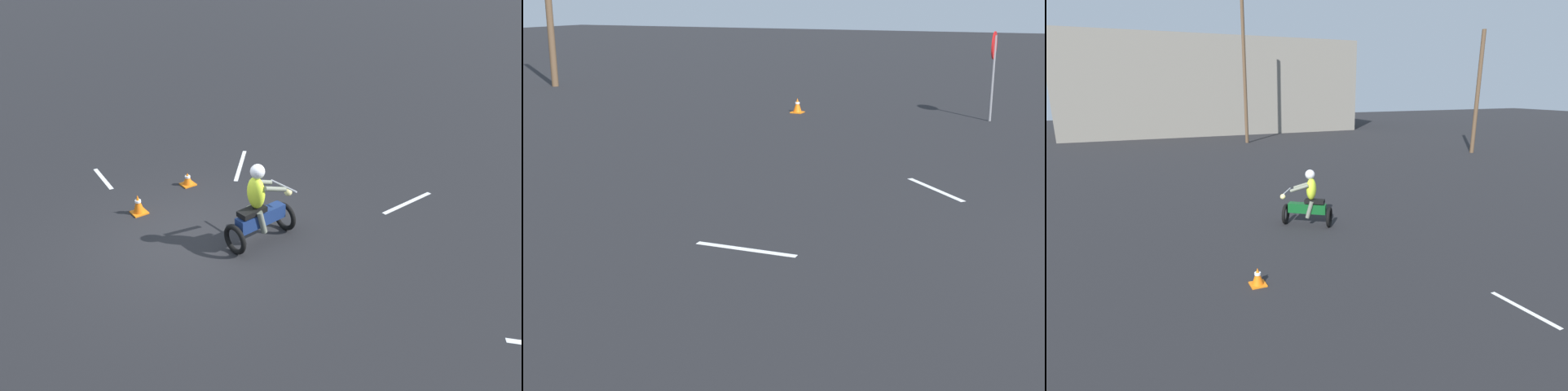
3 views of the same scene
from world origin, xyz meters
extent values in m
cylinder|color=slate|center=(9.72, 5.11, 1.10)|extent=(0.07, 0.07, 2.20)
cylinder|color=red|center=(9.72, 5.13, 1.95)|extent=(0.70, 0.03, 0.70)
cylinder|color=white|center=(9.72, 5.15, 1.95)|extent=(0.60, 0.01, 0.60)
cube|color=orange|center=(8.93, 10.26, 0.01)|extent=(0.32, 0.32, 0.03)
cone|color=orange|center=(8.93, 10.26, 0.22)|extent=(0.24, 0.24, 0.38)
cylinder|color=white|center=(8.93, 10.26, 0.28)|extent=(0.13, 0.13, 0.05)
cube|color=silver|center=(2.17, 4.80, 0.00)|extent=(1.20, 1.24, 0.01)
cube|color=silver|center=(-1.83, 6.32, 0.00)|extent=(0.16, 1.40, 0.01)
camera|label=1|loc=(-7.55, 4.13, 5.39)|focal=35.00mm
camera|label=2|loc=(-9.66, 2.22, 3.14)|focal=50.00mm
camera|label=3|loc=(-8.05, 1.78, 3.91)|focal=28.00mm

